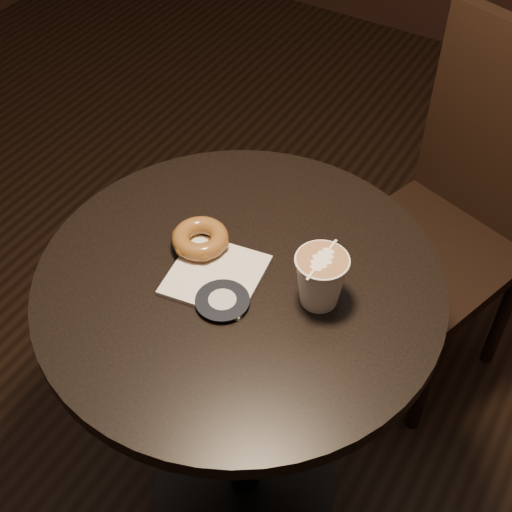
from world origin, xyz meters
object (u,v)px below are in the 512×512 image
cafe_table (241,348)px  chair (463,202)px  doughnut (200,238)px  pastry_bag (216,275)px  latte_cup (320,280)px

cafe_table → chair: bearing=71.5°
doughnut → cafe_table: bearing=-14.9°
chair → doughnut: size_ratio=9.46×
chair → cafe_table: bearing=-90.4°
pastry_bag → doughnut: bearing=135.0°
pastry_bag → latte_cup: 0.18m
chair → doughnut: (-0.31, -0.62, 0.25)m
doughnut → latte_cup: bearing=0.2°
doughnut → latte_cup: latte_cup is taller
cafe_table → pastry_bag: pastry_bag is taller
chair → latte_cup: bearing=-79.1°
chair → doughnut: bearing=-98.6°
cafe_table → pastry_bag: bearing=-153.8°
cafe_table → latte_cup: latte_cup is taller
latte_cup → pastry_bag: bearing=-165.7°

